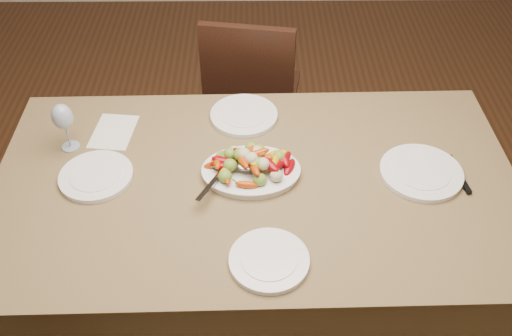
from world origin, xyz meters
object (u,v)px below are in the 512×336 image
at_px(serving_platter, 251,173).
at_px(plate_far, 244,116).
at_px(chair_far, 254,93).
at_px(wine_glass, 65,126).
at_px(plate_near, 269,260).
at_px(dining_table, 256,250).
at_px(plate_left, 96,176).
at_px(plate_right, 421,173).

relative_size(serving_platter, plate_far, 1.26).
relative_size(chair_far, wine_glass, 4.64).
relative_size(serving_platter, plate_near, 1.36).
relative_size(dining_table, plate_far, 6.93).
height_order(chair_far, wine_glass, wine_glass).
relative_size(plate_near, wine_glass, 1.20).
bearing_deg(serving_platter, dining_table, -59.97).
bearing_deg(plate_left, plate_right, 0.38).
xyz_separation_m(plate_far, plate_near, (0.08, -0.72, 0.00)).
bearing_deg(plate_far, dining_table, -83.05).
height_order(chair_far, plate_left, chair_far).
bearing_deg(plate_left, dining_table, -2.05).
relative_size(dining_table, plate_left, 7.15).
relative_size(plate_far, plate_near, 1.08).
relative_size(chair_far, plate_left, 3.69).
distance_m(chair_far, plate_left, 1.10).
height_order(chair_far, plate_near, chair_far).
bearing_deg(plate_near, serving_platter, 97.88).
height_order(dining_table, serving_platter, serving_platter).
bearing_deg(dining_table, serving_platter, 120.03).
bearing_deg(plate_near, wine_glass, 143.16).
bearing_deg(plate_near, chair_far, 91.66).
bearing_deg(dining_table, chair_far, 90.06).
height_order(serving_platter, plate_right, serving_platter).
bearing_deg(chair_far, wine_glass, 56.51).
distance_m(chair_far, wine_glass, 1.08).
bearing_deg(plate_far, wine_glass, -164.84).
bearing_deg(plate_near, dining_table, 95.81).
bearing_deg(dining_table, plate_near, -84.19).
relative_size(dining_table, plate_near, 7.49).
xyz_separation_m(serving_platter, plate_right, (0.60, -0.00, -0.00)).
relative_size(chair_far, serving_platter, 2.84).
xyz_separation_m(plate_left, plate_near, (0.60, -0.37, 0.00)).
bearing_deg(plate_right, dining_table, -177.29).
relative_size(serving_platter, wine_glass, 1.63).
relative_size(plate_right, plate_near, 1.18).
bearing_deg(dining_table, plate_right, 2.71).
bearing_deg(plate_near, plate_left, 147.85).
bearing_deg(chair_far, serving_platter, 98.51).
bearing_deg(plate_far, plate_near, -83.61).
distance_m(serving_platter, plate_left, 0.54).
xyz_separation_m(chair_far, plate_left, (-0.56, -0.90, 0.29)).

